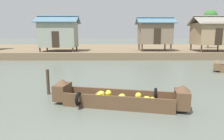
% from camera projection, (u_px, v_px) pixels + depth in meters
% --- Properties ---
extents(ground_plane, '(300.00, 300.00, 0.00)m').
position_uv_depth(ground_plane, '(97.00, 78.00, 12.77)').
color(ground_plane, '#596056').
extents(riverbank_strip, '(160.00, 20.00, 0.80)m').
position_uv_depth(riverbank_strip, '(105.00, 50.00, 31.14)').
color(riverbank_strip, '#756047').
rests_on(riverbank_strip, ground).
extents(banana_boat, '(5.20, 1.95, 0.95)m').
position_uv_depth(banana_boat, '(118.00, 98.00, 7.66)').
color(banana_boat, brown).
rests_on(banana_boat, ground).
extents(stilt_house_mid_left, '(4.81, 3.49, 4.13)m').
position_uv_depth(stilt_house_mid_left, '(59.00, 34.00, 23.34)').
color(stilt_house_mid_left, '#4C3826').
rests_on(stilt_house_mid_left, riverbank_strip).
extents(stilt_house_mid_right, '(4.44, 3.40, 4.00)m').
position_uv_depth(stilt_house_mid_right, '(155.00, 33.00, 23.97)').
color(stilt_house_mid_right, '#4C3826').
rests_on(stilt_house_mid_right, riverbank_strip).
extents(stilt_house_right, '(4.50, 3.81, 4.11)m').
position_uv_depth(stilt_house_right, '(211.00, 33.00, 23.17)').
color(stilt_house_right, '#4C3826').
rests_on(stilt_house_right, riverbank_strip).
extents(palm_tree_mid, '(1.91, 1.91, 5.39)m').
position_uv_depth(palm_tree_mid, '(210.00, 17.00, 28.13)').
color(palm_tree_mid, brown).
rests_on(palm_tree_mid, riverbank_strip).
extents(mooring_post, '(0.14, 0.14, 1.16)m').
position_uv_depth(mooring_post, '(48.00, 82.00, 9.11)').
color(mooring_post, '#423323').
rests_on(mooring_post, ground).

